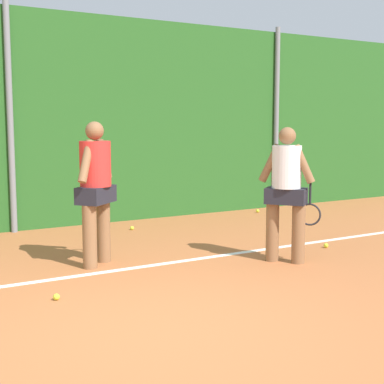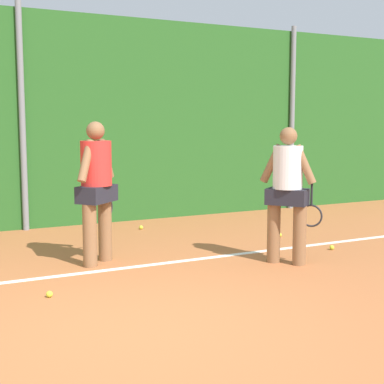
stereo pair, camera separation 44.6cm
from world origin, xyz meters
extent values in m
plane|color=#B76638|center=(0.00, 1.53, 0.00)|extent=(28.58, 28.58, 0.00)
cube|color=#286023|center=(0.00, 5.23, 1.79)|extent=(18.58, 0.25, 3.59)
cylinder|color=gray|center=(0.00, 5.06, 1.84)|extent=(0.10, 0.10, 3.68)
cylinder|color=gray|center=(5.36, 5.06, 1.84)|extent=(0.10, 0.10, 3.68)
cube|color=white|center=(0.00, 1.99, 0.00)|extent=(13.57, 0.10, 0.01)
cylinder|color=#8C603D|center=(2.41, 1.44, 0.37)|extent=(0.17, 0.17, 0.75)
cylinder|color=#8C603D|center=(2.61, 1.17, 0.37)|extent=(0.17, 0.17, 0.75)
cube|color=#23232D|center=(2.51, 1.31, 0.85)|extent=(0.54, 0.57, 0.20)
cylinder|color=white|center=(2.51, 1.31, 1.21)|extent=(0.37, 0.37, 0.53)
sphere|color=#8C603D|center=(2.51, 1.31, 1.60)|extent=(0.22, 0.22, 0.22)
cylinder|color=#8C603D|center=(2.38, 1.47, 1.25)|extent=(0.23, 0.26, 0.51)
cylinder|color=#8C603D|center=(2.64, 1.14, 1.25)|extent=(0.23, 0.26, 0.51)
cylinder|color=black|center=(2.73, 1.10, 0.89)|extent=(0.03, 0.03, 0.28)
torus|color=#26262B|center=(2.73, 1.10, 0.62)|extent=(0.19, 0.24, 0.28)
cylinder|color=#8C603D|center=(0.26, 2.26, 0.39)|extent=(0.17, 0.17, 0.78)
cylinder|color=#8C603D|center=(0.53, 2.49, 0.39)|extent=(0.17, 0.17, 0.78)
cube|color=#23232D|center=(0.39, 2.37, 0.88)|extent=(0.59, 0.57, 0.21)
cylinder|color=red|center=(0.39, 2.37, 1.26)|extent=(0.38, 0.38, 0.55)
sphere|color=#8C603D|center=(0.39, 2.37, 1.66)|extent=(0.23, 0.23, 0.23)
cylinder|color=#8C603D|center=(0.23, 2.24, 1.31)|extent=(0.27, 0.24, 0.53)
cylinder|color=#8C603D|center=(0.56, 2.51, 1.31)|extent=(0.27, 0.24, 0.53)
cylinder|color=black|center=(0.59, 2.61, 0.93)|extent=(0.03, 0.03, 0.28)
torus|color=#26262B|center=(0.59, 2.61, 0.66)|extent=(0.23, 0.20, 0.28)
sphere|color=#CCDB33|center=(-0.47, 1.25, 0.03)|extent=(0.07, 0.07, 0.07)
sphere|color=#CCDB33|center=(4.61, 4.66, 0.03)|extent=(0.07, 0.07, 0.07)
sphere|color=#CCDB33|center=(3.40, 2.69, 0.03)|extent=(0.07, 0.07, 0.07)
sphere|color=#CCDB33|center=(3.54, 1.64, 0.03)|extent=(0.07, 0.07, 0.07)
sphere|color=#CCDB33|center=(1.72, 4.25, 0.03)|extent=(0.07, 0.07, 0.07)
camera|label=1|loc=(-2.06, -4.14, 1.76)|focal=52.65mm
camera|label=2|loc=(-1.66, -4.35, 1.76)|focal=52.65mm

